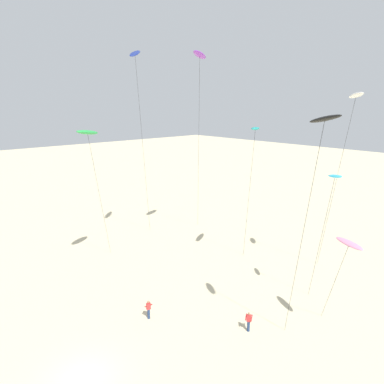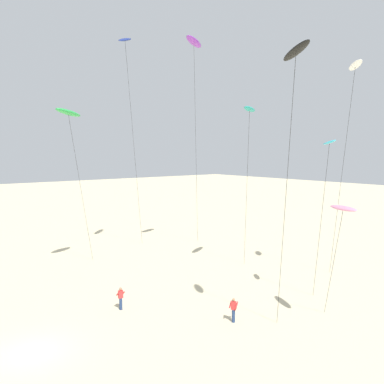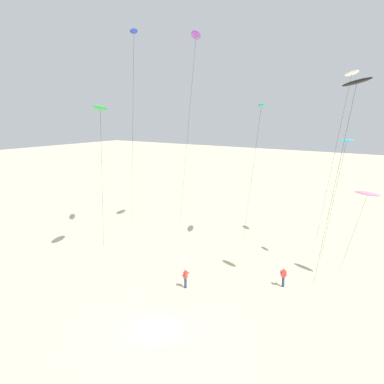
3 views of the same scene
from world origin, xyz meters
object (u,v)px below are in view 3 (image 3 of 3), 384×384
kite_purple (196,36)px  kite_teal (261,106)px  kite_white (351,76)px  kite_cyan (346,143)px  kite_green (100,109)px  kite_black (356,85)px  kite_flyer_middle (185,278)px  kite_flyer_nearest (283,277)px  kite_pink (367,194)px  kite_navy (134,34)px

kite_purple → kite_teal: bearing=-1.8°
kite_white → kite_teal: size_ratio=1.21×
kite_cyan → kite_green: 22.31m
kite_purple → kite_black: 22.58m
kite_teal → kite_cyan: size_ratio=1.25×
kite_flyer_middle → kite_purple: bearing=121.1°
kite_black → kite_flyer_nearest: 16.54m
kite_pink → kite_purple: 25.17m
kite_navy → kite_white: (19.57, 9.58, -4.43)m
kite_white → kite_teal: kite_white is taller
kite_navy → kite_flyer_middle: (11.64, -7.24, -21.60)m
kite_green → kite_teal: bearing=51.4°
kite_black → kite_flyer_middle: 20.12m
kite_white → kite_cyan: bearing=-75.0°
kite_cyan → kite_purple: bearing=173.9°
kite_black → kite_green: bearing=-169.9°
kite_purple → kite_green: (-1.81, -12.84, -7.72)m
kite_pink → kite_purple: bearing=168.1°
kite_cyan → kite_navy: bearing=-168.9°
kite_purple → kite_black: (19.82, -8.97, -6.03)m
kite_green → kite_flyer_middle: 17.10m
kite_pink → kite_navy: 27.83m
kite_navy → kite_purple: size_ratio=1.01×
kite_black → kite_green: size_ratio=1.12×
kite_white → kite_flyer_middle: size_ratio=11.19×
kite_cyan → kite_flyer_middle: bearing=-129.5°
kite_white → kite_green: kite_white is taller
kite_black → kite_purple: bearing=155.7°
kite_navy → kite_pink: bearing=4.2°
kite_pink → kite_green: kite_green is taller
kite_flyer_nearest → kite_flyer_middle: size_ratio=1.00×
kite_navy → kite_green: (1.85, -6.87, -7.59)m
kite_cyan → kite_flyer_middle: (-9.38, -11.37, -10.99)m
kite_teal → kite_flyer_nearest: size_ratio=9.26×
kite_cyan → kite_flyer_middle: 18.39m
kite_teal → kite_flyer_middle: bearing=-91.1°
kite_cyan → kite_green: kite_green is taller
kite_navy → kite_teal: kite_navy is taller
kite_cyan → kite_green: size_ratio=0.81×
kite_pink → kite_cyan: 5.29m
kite_black → kite_pink: bearing=87.5°
kite_navy → kite_black: size_ratio=1.36×
kite_navy → kite_flyer_nearest: (18.33, -2.32, -21.60)m
kite_navy → kite_green: size_ratio=1.52×
kite_flyer_nearest → kite_cyan: bearing=67.3°
kite_teal → kite_flyer_middle: size_ratio=9.26×
kite_flyer_nearest → kite_black: bearing=-7.6°
kite_pink → kite_flyer_nearest: 9.78m
kite_white → kite_green: bearing=-137.1°
kite_white → kite_cyan: 8.37m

